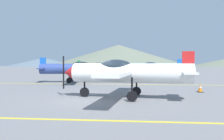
# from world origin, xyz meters

# --- Properties ---
(ground_plane) EXTENTS (400.00, 400.00, 0.00)m
(ground_plane) POSITION_xyz_m (0.00, 0.00, 0.00)
(ground_plane) COLOR slate
(apron_line_near) EXTENTS (80.00, 0.16, 0.01)m
(apron_line_near) POSITION_xyz_m (0.00, -5.00, 0.01)
(apron_line_near) COLOR yellow
(apron_line_near) RESTS_ON ground_plane
(apron_line_far) EXTENTS (80.00, 0.16, 0.01)m
(apron_line_far) POSITION_xyz_m (0.00, 8.29, 0.01)
(apron_line_far) COLOR yellow
(apron_line_far) RESTS_ON ground_plane
(airplane_near) EXTENTS (7.60, 8.72, 2.61)m
(airplane_near) POSITION_xyz_m (2.20, -0.01, 1.47)
(airplane_near) COLOR white
(airplane_near) RESTS_ON ground_plane
(airplane_mid) EXTENTS (7.61, 8.72, 2.61)m
(airplane_mid) POSITION_xyz_m (-3.50, 10.28, 1.47)
(airplane_mid) COLOR #33478C
(airplane_mid) RESTS_ON ground_plane
(airplane_far) EXTENTS (7.52, 8.67, 2.61)m
(airplane_far) POSITION_xyz_m (5.60, 18.32, 1.47)
(airplane_far) COLOR silver
(airplane_far) RESTS_ON ground_plane
(airplane_back) EXTENTS (7.59, 8.72, 2.61)m
(airplane_back) POSITION_xyz_m (-4.46, 28.49, 1.47)
(airplane_back) COLOR silver
(airplane_back) RESTS_ON ground_plane
(car_sedan) EXTENTS (4.66, 3.42, 1.62)m
(car_sedan) POSITION_xyz_m (7.41, 28.78, 0.84)
(car_sedan) COLOR red
(car_sedan) RESTS_ON ground_plane
(traffic_cone_front) EXTENTS (0.36, 0.36, 0.59)m
(traffic_cone_front) POSITION_xyz_m (7.19, 3.09, 0.29)
(traffic_cone_front) COLOR black
(traffic_cone_front) RESTS_ON ground_plane
(hill_left) EXTENTS (58.33, 58.33, 6.95)m
(hill_left) POSITION_xyz_m (-69.73, 159.71, 3.47)
(hill_left) COLOR slate
(hill_left) RESTS_ON ground_plane
(hill_centerleft) EXTENTS (84.03, 84.03, 13.12)m
(hill_centerleft) POSITION_xyz_m (-5.92, 115.24, 6.56)
(hill_centerleft) COLOR slate
(hill_centerleft) RESTS_ON ground_plane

